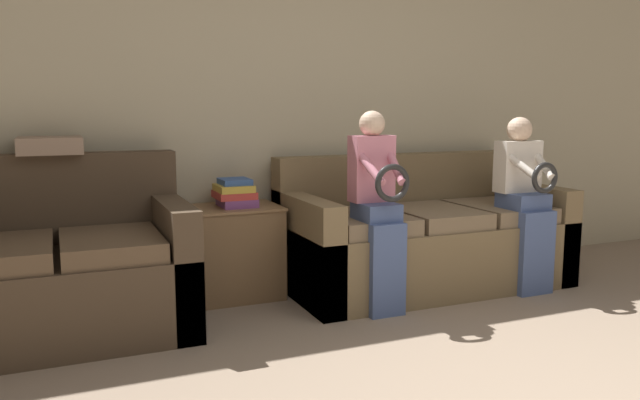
# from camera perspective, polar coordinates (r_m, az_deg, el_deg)

# --- Properties ---
(wall_back) EXTENTS (7.66, 0.06, 2.55)m
(wall_back) POSITION_cam_1_polar(r_m,az_deg,el_deg) (4.70, -0.66, 8.28)
(wall_back) COLOR #BCB293
(wall_back) RESTS_ON ground_plane
(couch_main) EXTENTS (2.02, 0.95, 0.94)m
(couch_main) POSITION_cam_1_polar(r_m,az_deg,el_deg) (4.62, 9.30, -3.51)
(couch_main) COLOR brown
(couch_main) RESTS_ON ground_plane
(couch_side) EXTENTS (1.46, 0.96, 1.01)m
(couch_side) POSITION_cam_1_polar(r_m,az_deg,el_deg) (3.88, -22.82, -6.14)
(couch_side) COLOR #473828
(couch_side) RESTS_ON ground_plane
(child_left_seated) EXTENTS (0.28, 0.37, 1.27)m
(child_left_seated) POSITION_cam_1_polar(r_m,az_deg,el_deg) (3.92, 5.31, -0.16)
(child_left_seated) COLOR #475B8E
(child_left_seated) RESTS_ON ground_plane
(child_right_seated) EXTENTS (0.33, 0.38, 1.22)m
(child_right_seated) POSITION_cam_1_polar(r_m,az_deg,el_deg) (4.60, 18.27, 0.34)
(child_right_seated) COLOR #475B8E
(child_right_seated) RESTS_ON ground_plane
(side_shelf) EXTENTS (0.59, 0.49, 0.63)m
(side_shelf) POSITION_cam_1_polar(r_m,az_deg,el_deg) (4.31, -7.67, -4.58)
(side_shelf) COLOR brown
(side_shelf) RESTS_ON ground_plane
(book_stack) EXTENTS (0.26, 0.28, 0.19)m
(book_stack) POSITION_cam_1_polar(r_m,az_deg,el_deg) (4.24, -7.78, 0.61)
(book_stack) COLOR #7A4284
(book_stack) RESTS_ON side_shelf
(throw_pillow) EXTENTS (0.36, 0.36, 0.10)m
(throw_pillow) POSITION_cam_1_polar(r_m,az_deg,el_deg) (4.10, -23.45, 4.61)
(throw_pillow) COLOR gray
(throw_pillow) RESTS_ON couch_side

